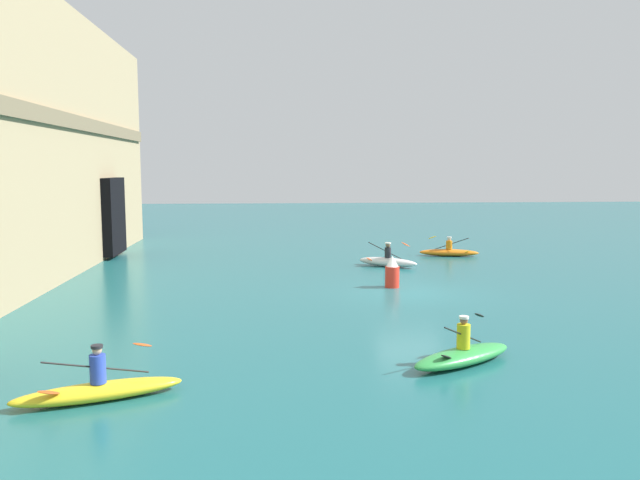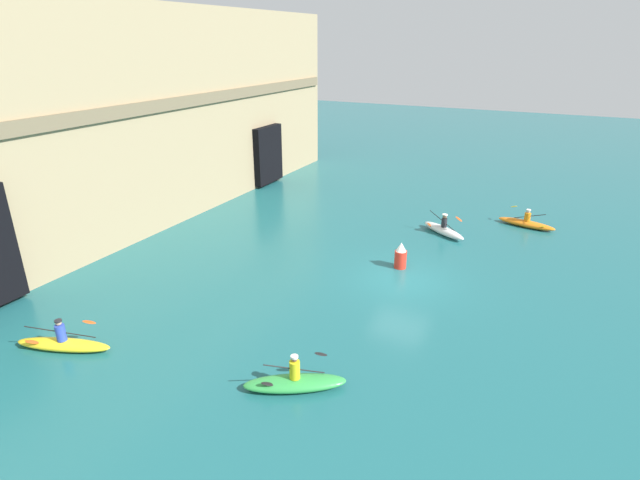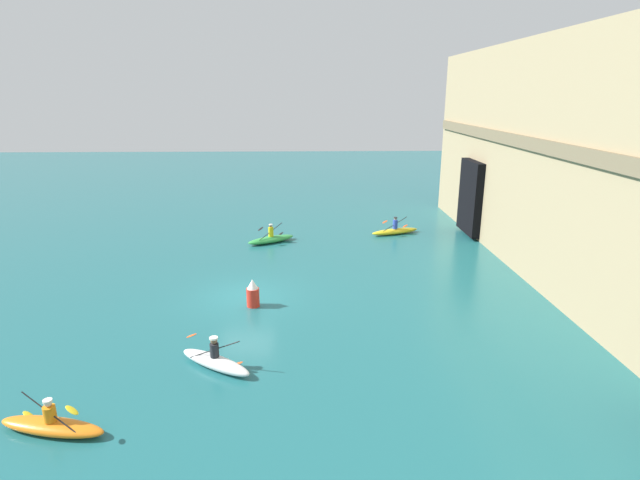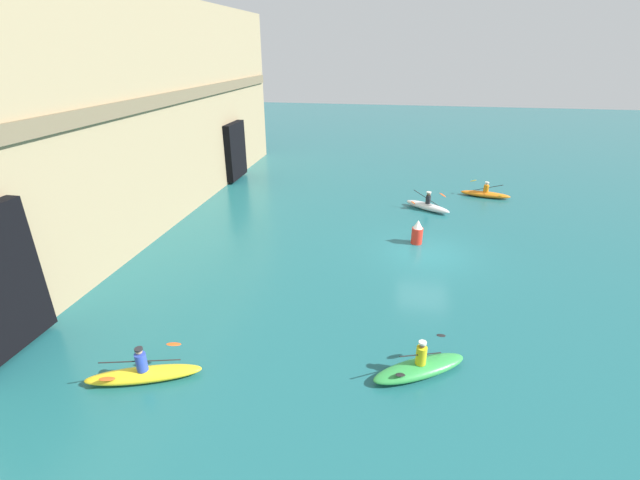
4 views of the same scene
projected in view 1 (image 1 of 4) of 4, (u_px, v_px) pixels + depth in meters
ground_plane at (410, 293)px, 23.69m from camera, size 120.00×120.00×0.00m
kayak_orange at (449, 252)px, 33.42m from camera, size 1.36×3.22×1.07m
kayak_yellow at (99, 389)px, 12.71m from camera, size 1.76×3.41×1.16m
kayak_green at (463, 355)px, 15.04m from camera, size 2.34×3.13×1.19m
kayak_white at (388, 261)px, 29.88m from camera, size 2.21×2.84×1.22m
marker_buoy at (392, 273)px, 24.69m from camera, size 0.56×0.56×1.26m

